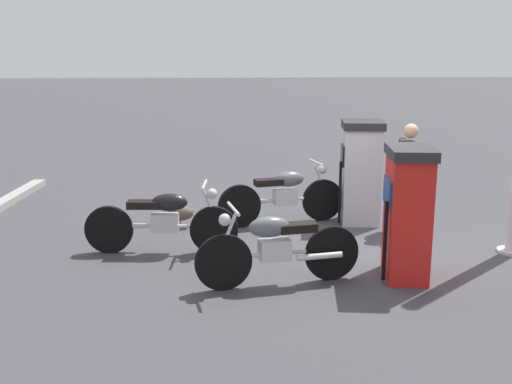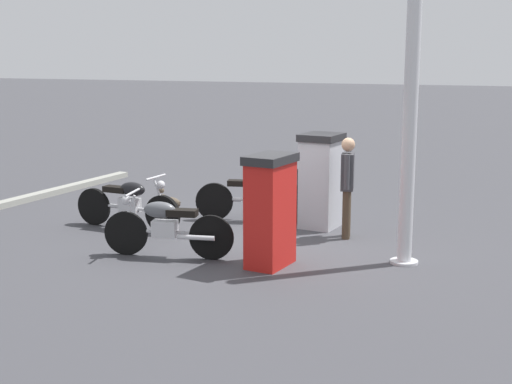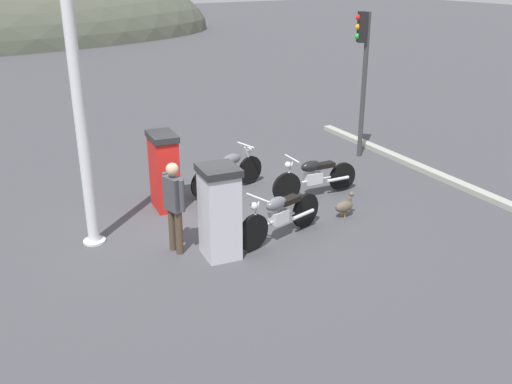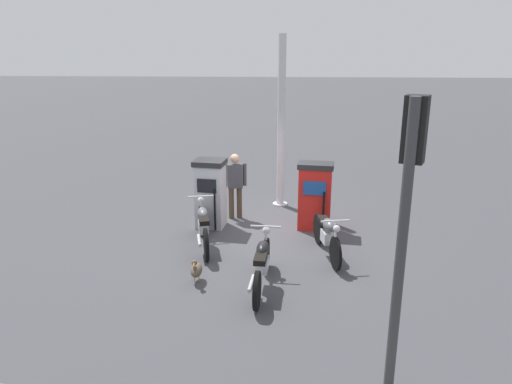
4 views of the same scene
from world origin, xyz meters
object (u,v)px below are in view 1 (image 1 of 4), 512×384
attendant_person (409,170)px  wandering_duck (179,212)px  motorcycle_near_pump (284,195)px  motorcycle_extra (163,220)px  fuel_pump_far (407,212)px  fuel_pump_near (361,172)px  motorcycle_far_pump (276,245)px

attendant_person → wandering_duck: bearing=-5.8°
attendant_person → motorcycle_near_pump: bearing=-15.2°
wandering_duck → motorcycle_near_pump: bearing=-174.9°
motorcycle_near_pump → motorcycle_extra: motorcycle_near_pump is taller
fuel_pump_far → motorcycle_near_pump: size_ratio=0.78×
wandering_duck → motorcycle_extra: bearing=83.9°
fuel_pump_near → wandering_duck: fuel_pump_near is taller
motorcycle_far_pump → attendant_person: 3.05m
motorcycle_far_pump → motorcycle_near_pump: bearing=-97.5°
fuel_pump_near → motorcycle_near_pump: size_ratio=0.80×
fuel_pump_near → motorcycle_near_pump: bearing=1.1°
fuel_pump_near → motorcycle_far_pump: (1.57, 2.61, -0.34)m
fuel_pump_far → wandering_duck: bearing=-38.5°
fuel_pump_far → motorcycle_near_pump: fuel_pump_far is taller
fuel_pump_near → wandering_duck: (2.85, 0.17, -0.58)m
fuel_pump_far → motorcycle_near_pump: 2.73m
motorcycle_far_pump → wandering_duck: size_ratio=3.80×
motorcycle_near_pump → wandering_duck: bearing=5.1°
fuel_pump_near → attendant_person: attendant_person is taller
motorcycle_near_pump → wandering_duck: size_ratio=3.95×
wandering_duck → attendant_person: bearing=174.2°
fuel_pump_far → fuel_pump_near: bearing=-90.0°
motorcycle_far_pump → motorcycle_extra: size_ratio=0.94×
fuel_pump_near → motorcycle_far_pump: bearing=59.1°
fuel_pump_near → motorcycle_near_pump: fuel_pump_near is taller
fuel_pump_near → motorcycle_extra: fuel_pump_near is taller
fuel_pump_far → motorcycle_far_pump: size_ratio=0.82×
motorcycle_far_pump → attendant_person: size_ratio=1.19×
motorcycle_far_pump → wandering_duck: 2.77m
fuel_pump_far → attendant_person: (-0.60, -1.92, 0.13)m
fuel_pump_near → motorcycle_far_pump: fuel_pump_near is taller
fuel_pump_far → attendant_person: 2.02m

